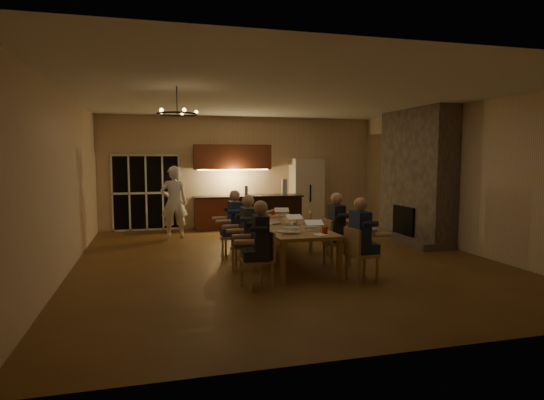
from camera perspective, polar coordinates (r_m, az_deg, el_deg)
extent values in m
plane|color=brown|center=(9.19, 1.56, -7.47)|extent=(9.00, 9.00, 0.00)
cube|color=beige|center=(13.36, -3.89, 3.48)|extent=(8.00, 0.04, 3.20)
cube|color=beige|center=(8.73, -24.64, 1.98)|extent=(0.04, 9.00, 3.20)
cube|color=beige|center=(10.81, 22.52, 2.63)|extent=(0.04, 9.00, 3.20)
cube|color=white|center=(9.03, 1.62, 12.87)|extent=(8.00, 9.00, 0.04)
cube|color=black|center=(13.10, -15.51, 0.85)|extent=(1.86, 0.08, 2.10)
cube|color=#6A5E54|center=(11.61, 17.67, 2.95)|extent=(0.58, 2.50, 3.20)
cube|color=beige|center=(13.53, 4.35, 0.96)|extent=(0.90, 0.68, 2.00)
cube|color=#AB8744|center=(8.94, 1.59, -5.37)|extent=(1.10, 3.24, 0.75)
cube|color=black|center=(11.68, -0.63, -2.00)|extent=(1.84, 0.82, 1.08)
imported|color=white|center=(11.67, -12.19, -0.29)|extent=(0.69, 0.47, 1.83)
torus|color=black|center=(7.71, -11.82, 10.52)|extent=(0.65, 0.65, 0.03)
cylinder|color=silver|center=(8.35, 2.03, -3.18)|extent=(0.09, 0.09, 0.10)
cylinder|color=silver|center=(9.33, 1.04, -2.27)|extent=(0.08, 0.08, 0.10)
cylinder|color=silver|center=(9.58, -1.80, -2.07)|extent=(0.08, 0.08, 0.10)
cylinder|color=red|center=(7.76, 6.63, -3.80)|extent=(0.10, 0.10, 0.12)
cylinder|color=red|center=(9.21, -1.98, -2.32)|extent=(0.09, 0.09, 0.12)
cylinder|color=red|center=(10.28, 0.12, -1.50)|extent=(0.10, 0.10, 0.12)
cylinder|color=#B2B2B7|center=(8.28, 2.93, -3.19)|extent=(0.06, 0.06, 0.12)
cylinder|color=#3F0F0C|center=(10.09, -1.57, -1.63)|extent=(0.06, 0.06, 0.12)
cylinder|color=#B2B2B7|center=(9.31, 2.99, -2.23)|extent=(0.07, 0.07, 0.12)
cylinder|color=silver|center=(8.46, 4.92, -3.37)|extent=(0.26, 0.26, 0.02)
cylinder|color=silver|center=(7.94, 1.24, -3.93)|extent=(0.24, 0.24, 0.02)
cylinder|color=silver|center=(9.67, 3.09, -2.25)|extent=(0.26, 0.26, 0.02)
cube|color=white|center=(7.63, 6.07, -4.36)|extent=(0.21, 0.26, 0.01)
cylinder|color=#99999E|center=(11.54, -3.24, 1.19)|extent=(0.08, 0.08, 0.24)
cube|color=silver|center=(11.75, 1.55, 1.66)|extent=(0.13, 0.13, 0.40)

